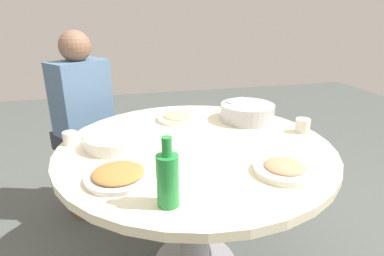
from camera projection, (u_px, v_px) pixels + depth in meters
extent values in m
cylinder|color=#99999E|center=(195.00, 210.00, 1.61)|extent=(0.16, 0.16, 0.67)
cylinder|color=beige|center=(195.00, 147.00, 1.49)|extent=(1.28, 1.28, 0.04)
cylinder|color=#B2B5BA|center=(247.00, 112.00, 1.78)|extent=(0.31, 0.31, 0.10)
ellipsoid|color=white|center=(247.00, 111.00, 1.78)|extent=(0.25, 0.25, 0.10)
cube|color=white|center=(237.00, 100.00, 1.83)|extent=(0.16, 0.11, 0.01)
cylinder|color=white|center=(117.00, 140.00, 1.44)|extent=(0.29, 0.29, 0.06)
cylinder|color=#341513|center=(117.00, 141.00, 1.44)|extent=(0.25, 0.25, 0.04)
cylinder|color=silver|center=(116.00, 136.00, 1.43)|extent=(0.32, 0.01, 0.01)
cylinder|color=silver|center=(119.00, 177.00, 1.16)|extent=(0.25, 0.25, 0.02)
ellipsoid|color=#A7793A|center=(118.00, 173.00, 1.15)|extent=(0.19, 0.19, 0.03)
cylinder|color=white|center=(284.00, 170.00, 1.21)|extent=(0.24, 0.24, 0.03)
ellipsoid|color=tan|center=(285.00, 166.00, 1.20)|extent=(0.16, 0.16, 0.03)
cylinder|color=white|center=(179.00, 118.00, 1.80)|extent=(0.24, 0.24, 0.02)
ellipsoid|color=#C3C67D|center=(178.00, 116.00, 1.80)|extent=(0.17, 0.17, 0.03)
cylinder|color=#258E3E|center=(168.00, 181.00, 0.98)|extent=(0.07, 0.07, 0.17)
cylinder|color=#258E3E|center=(167.00, 146.00, 0.94)|extent=(0.03, 0.03, 0.06)
cylinder|color=silver|center=(303.00, 126.00, 1.61)|extent=(0.07, 0.07, 0.07)
cylinder|color=white|center=(70.00, 138.00, 1.47)|extent=(0.07, 0.07, 0.06)
cylinder|color=brown|center=(92.00, 178.00, 2.18)|extent=(0.34, 0.34, 0.47)
cube|color=#2D333D|center=(87.00, 139.00, 2.08)|extent=(0.46, 0.46, 0.12)
cube|color=slate|center=(81.00, 97.00, 1.98)|extent=(0.39, 0.37, 0.46)
sphere|color=#845E48|center=(75.00, 46.00, 1.87)|extent=(0.19, 0.19, 0.19)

